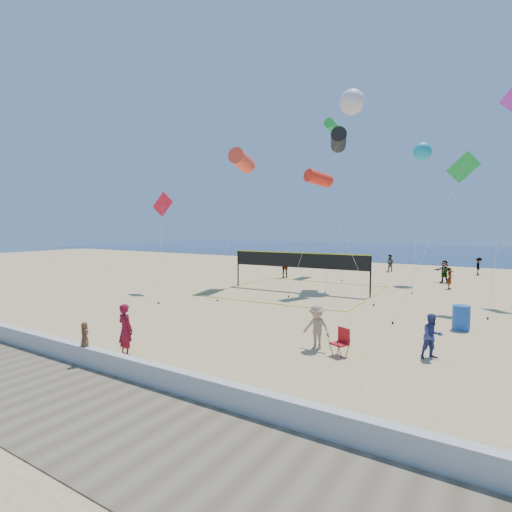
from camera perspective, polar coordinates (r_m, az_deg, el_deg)
The scene contains 24 objects.
ground at distance 14.49m, azimuth -8.22°, elevation -13.20°, with size 120.00×120.00×0.00m, color #D8BE7A.
ocean at distance 73.18m, azimuth 25.03°, elevation 0.52°, with size 140.00×50.00×0.03m, color navy.
seawall at distance 12.38m, azimuth -17.58°, elevation -14.98°, with size 32.00×0.30×0.60m, color silver.
boardwalk at distance 11.39m, azimuth -25.66°, elevation -18.49°, with size 32.00×3.60×0.03m, color #6F604B.
woman at distance 14.24m, azimuth -18.15°, elevation -10.00°, with size 0.64×0.42×1.76m, color maroon.
toddler at distance 13.74m, azimuth -23.30°, elevation -10.23°, with size 0.37×0.24×0.77m, color brown.
bystander_a at distance 14.53m, azimuth 23.86°, elevation -10.44°, with size 0.72×0.56×1.48m, color navy.
bystander_b at distance 14.42m, azimuth 8.65°, elevation -10.02°, with size 1.02×0.59×1.58m, color tan.
far_person_0 at distance 33.66m, azimuth 4.12°, elevation -1.50°, with size 1.10×0.46×1.88m, color gray.
far_person_1 at distance 33.80m, azimuth 25.31°, elevation -2.02°, with size 1.60×0.51×1.72m, color gray.
far_person_2 at distance 30.61m, azimuth 25.92°, elevation -2.89°, with size 0.54×0.36×1.49m, color gray.
far_person_3 at distance 39.95m, azimuth 18.63°, elevation -0.98°, with size 0.79×0.62×1.63m, color gray.
far_person_4 at distance 40.70m, azimuth 29.23°, elevation -1.29°, with size 0.99×0.57×1.53m, color gray.
camp_chair at distance 13.95m, azimuth 12.10°, elevation -11.69°, with size 0.65×0.74×1.04m.
trash_barrel at distance 18.98m, azimuth 27.25°, elevation -7.82°, with size 0.69×0.69×1.03m, color blue.
volleyball_net at distance 26.67m, azimuth 6.09°, elevation -1.20°, with size 10.10×9.96×2.60m.
kite_0 at distance 29.06m, azimuth -2.02°, elevation 13.44°, with size 3.02×7.12×9.71m.
kite_1 at distance 30.00m, azimuth 11.70°, elevation 15.91°, with size 1.92×7.43×11.13m.
kite_2 at distance 26.16m, azimuth 8.92°, elevation 10.89°, with size 5.07×3.35×7.92m.
kite_3 at distance 27.18m, azimuth -13.20°, elevation 6.68°, with size 3.98×3.66×6.62m.
kite_4 at distance 23.55m, azimuth 27.14°, elevation 10.33°, with size 2.94×5.83×8.22m.
kite_6 at distance 31.06m, azimuth 13.53°, elevation 20.60°, with size 2.12×5.24×14.01m.
kite_7 at distance 34.28m, azimuth 22.68°, elevation 13.62°, with size 1.63×7.47×10.78m.
kite_8 at distance 38.72m, azimuth 10.90°, elevation 17.65°, with size 3.43×6.13×13.94m.
Camera 1 is at (8.98, -10.50, 4.35)m, focal length 28.00 mm.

